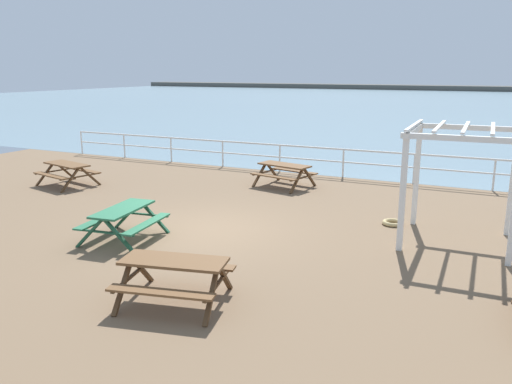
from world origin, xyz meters
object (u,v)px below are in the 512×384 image
object	(u,v)px
picnic_table_near_left	(67,169)
picnic_table_mid_centre	(284,170)
picnic_table_far_right	(123,216)
picnic_table_seaward	(174,270)
lattice_pergola	(463,158)

from	to	relation	value
picnic_table_near_left	picnic_table_mid_centre	xyz separation A→B (m)	(6.82, 3.08, 0.00)
picnic_table_mid_centre	picnic_table_far_right	bearing A→B (deg)	-86.97
picnic_table_far_right	picnic_table_seaward	size ratio (longest dim) A/B	0.95
picnic_table_near_left	lattice_pergola	xyz separation A→B (m)	(12.66, -0.60, 1.41)
picnic_table_near_left	lattice_pergola	distance (m)	12.75
picnic_table_seaward	picnic_table_far_right	bearing A→B (deg)	129.92
picnic_table_seaward	lattice_pergola	bearing A→B (deg)	40.38
picnic_table_mid_centre	lattice_pergola	world-z (taller)	lattice_pergola
picnic_table_near_left	picnic_table_seaward	world-z (taller)	same
picnic_table_seaward	picnic_table_near_left	bearing A→B (deg)	131.97
picnic_table_far_right	lattice_pergola	xyz separation A→B (m)	(7.08, 3.19, 1.41)
picnic_table_near_left	picnic_table_far_right	bearing A→B (deg)	-20.81
picnic_table_near_left	picnic_table_mid_centre	bearing A→B (deg)	37.69
picnic_table_mid_centre	picnic_table_near_left	bearing A→B (deg)	-142.42
picnic_table_mid_centre	picnic_table_far_right	distance (m)	6.98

